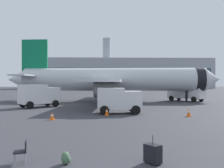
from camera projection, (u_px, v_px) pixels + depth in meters
name	position (u px, v px, depth m)	size (l,w,h in m)	color
airplane_at_gate	(112.00, 80.00, 41.33)	(35.77, 32.30, 10.50)	silver
service_truck	(39.00, 95.00, 31.53)	(5.13, 4.69, 2.90)	white
fuel_truck	(186.00, 91.00, 42.29)	(5.79, 6.07, 3.20)	white
cargo_van	(118.00, 99.00, 25.07)	(4.48, 2.50, 2.60)	white
safety_cone_near	(114.00, 98.00, 44.35)	(0.44, 0.44, 0.64)	#F2590C
safety_cone_mid	(52.00, 116.00, 20.80)	(0.44, 0.44, 0.63)	#F2590C
safety_cone_far	(107.00, 112.00, 23.66)	(0.44, 0.44, 0.72)	#F2590C
safety_cone_outer	(189.00, 113.00, 22.86)	(0.44, 0.44, 0.74)	#F2590C
rolling_suitcase	(153.00, 153.00, 9.53)	(0.70, 0.75, 1.10)	black
traveller_backpack	(66.00, 158.00, 9.45)	(0.36, 0.40, 0.48)	#476B4C
gate_chair	(22.00, 150.00, 9.61)	(0.58, 0.58, 0.86)	black
terminal_building	(121.00, 74.00, 139.00)	(97.44, 22.58, 28.24)	#9EA3AD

